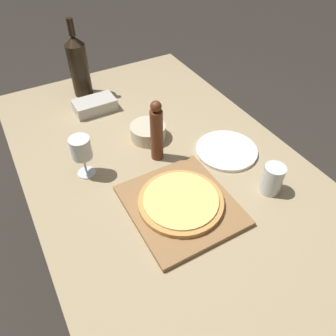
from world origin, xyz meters
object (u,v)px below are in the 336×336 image
at_px(pizza, 181,201).
at_px(pepper_mill, 156,132).
at_px(wine_glass, 81,149).
at_px(small_bowl, 148,132).
at_px(wine_bottle, 79,65).

distance_m(pizza, pepper_mill, 0.28).
bearing_deg(wine_glass, small_bowl, 14.67).
height_order(pizza, wine_glass, wine_glass).
xyz_separation_m(pizza, small_bowl, (0.07, 0.38, 0.00)).
relative_size(wine_bottle, wine_glass, 2.22).
height_order(pepper_mill, small_bowl, pepper_mill).
xyz_separation_m(pepper_mill, wine_glass, (-0.27, 0.05, -0.00)).
xyz_separation_m(pizza, wine_bottle, (-0.05, 0.85, 0.12)).
bearing_deg(wine_glass, wine_bottle, 72.16).
bearing_deg(wine_bottle, pizza, -86.92).
bearing_deg(small_bowl, wine_bottle, 104.41).
xyz_separation_m(wine_bottle, small_bowl, (0.12, -0.46, -0.12)).
distance_m(pizza, wine_bottle, 0.86).
relative_size(pizza, wine_bottle, 0.79).
relative_size(wine_bottle, pepper_mill, 1.43).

